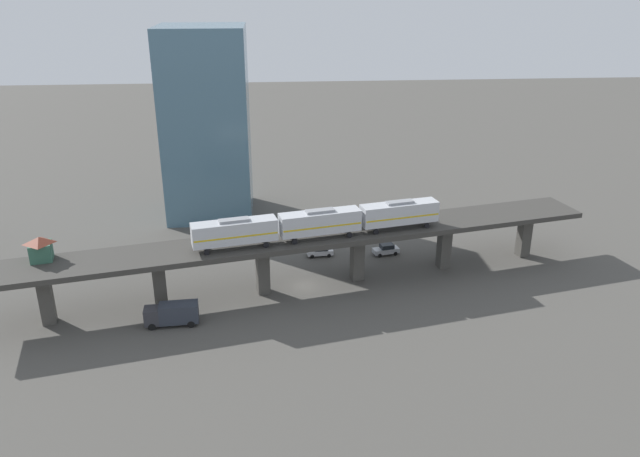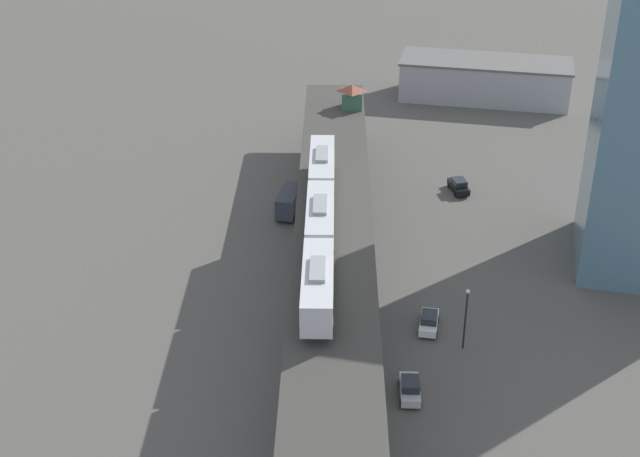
# 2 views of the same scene
# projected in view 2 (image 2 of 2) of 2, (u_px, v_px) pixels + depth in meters

# --- Properties ---
(ground_plane) EXTENTS (400.00, 400.00, 0.00)m
(ground_plane) POSITION_uv_depth(u_px,v_px,m) (333.00, 299.00, 97.65)
(ground_plane) COLOR #4C4944
(elevated_viaduct) EXTENTS (28.01, 91.65, 8.34)m
(elevated_viaduct) POSITION_uv_depth(u_px,v_px,m) (334.00, 243.00, 94.06)
(elevated_viaduct) COLOR #393733
(elevated_viaduct) RESTS_ON ground
(subway_train) EXTENTS (10.74, 36.93, 4.45)m
(subway_train) POSITION_uv_depth(u_px,v_px,m) (320.00, 220.00, 90.72)
(subway_train) COLOR silver
(subway_train) RESTS_ON elevated_viaduct
(signal_hut) EXTENTS (3.84, 3.84, 3.40)m
(signal_hut) POSITION_uv_depth(u_px,v_px,m) (352.00, 96.00, 124.73)
(signal_hut) COLOR #33604C
(signal_hut) RESTS_ON elevated_viaduct
(street_car_white) EXTENTS (2.13, 4.49, 1.89)m
(street_car_white) POSITION_uv_depth(u_px,v_px,m) (429.00, 321.00, 92.18)
(street_car_white) COLOR silver
(street_car_white) RESTS_ON ground
(street_car_black) EXTENTS (3.47, 4.75, 1.89)m
(street_car_black) POSITION_uv_depth(u_px,v_px,m) (459.00, 186.00, 120.48)
(street_car_black) COLOR black
(street_car_black) RESTS_ON ground
(street_car_silver) EXTENTS (2.63, 4.67, 1.89)m
(street_car_silver) POSITION_uv_depth(u_px,v_px,m) (410.00, 388.00, 82.62)
(street_car_silver) COLOR #B7BABF
(street_car_silver) RESTS_ON ground
(delivery_truck) EXTENTS (2.76, 7.33, 3.20)m
(delivery_truck) POSITION_uv_depth(u_px,v_px,m) (289.00, 200.00, 114.74)
(delivery_truck) COLOR #333338
(delivery_truck) RESTS_ON ground
(street_lamp) EXTENTS (0.44, 0.44, 6.94)m
(street_lamp) POSITION_uv_depth(u_px,v_px,m) (466.00, 314.00, 87.75)
(street_lamp) COLOR black
(street_lamp) RESTS_ON ground
(warehouse_building) EXTENTS (28.83, 10.98, 6.80)m
(warehouse_building) POSITION_uv_depth(u_px,v_px,m) (485.00, 79.00, 151.12)
(warehouse_building) COLOR #99999E
(warehouse_building) RESTS_ON ground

